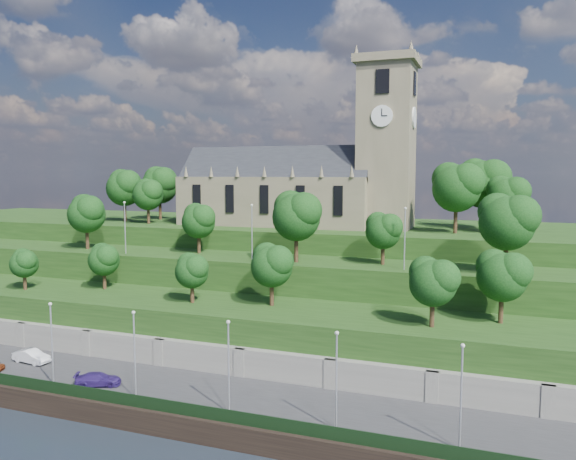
% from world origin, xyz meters
% --- Properties ---
extents(ground, '(320.00, 320.00, 0.00)m').
position_xyz_m(ground, '(0.00, 0.00, 0.00)').
color(ground, black).
rests_on(ground, ground).
extents(promenade, '(160.00, 12.00, 2.00)m').
position_xyz_m(promenade, '(0.00, 6.00, 1.00)').
color(promenade, '#2D2D30').
rests_on(promenade, ground).
extents(quay_wall, '(160.00, 0.50, 2.20)m').
position_xyz_m(quay_wall, '(0.00, -0.05, 1.10)').
color(quay_wall, black).
rests_on(quay_wall, ground).
extents(fence, '(160.00, 0.10, 1.20)m').
position_xyz_m(fence, '(0.00, 0.60, 2.60)').
color(fence, black).
rests_on(fence, promenade).
extents(retaining_wall, '(160.00, 2.10, 5.00)m').
position_xyz_m(retaining_wall, '(0.00, 11.97, 2.50)').
color(retaining_wall, slate).
rests_on(retaining_wall, ground).
extents(embankment_lower, '(160.00, 12.00, 8.00)m').
position_xyz_m(embankment_lower, '(0.00, 18.00, 4.00)').
color(embankment_lower, '#1B3A13').
rests_on(embankment_lower, ground).
extents(embankment_upper, '(160.00, 10.00, 12.00)m').
position_xyz_m(embankment_upper, '(0.00, 29.00, 6.00)').
color(embankment_upper, '#1B3A13').
rests_on(embankment_upper, ground).
extents(hilltop, '(160.00, 32.00, 15.00)m').
position_xyz_m(hilltop, '(0.00, 50.00, 7.50)').
color(hilltop, '#1B3A13').
rests_on(hilltop, ground).
extents(church, '(38.60, 12.35, 27.60)m').
position_xyz_m(church, '(0.79, 45.98, 22.52)').
color(church, '#6B614A').
rests_on(church, hilltop).
extents(trees_lower, '(64.83, 8.99, 7.70)m').
position_xyz_m(trees_lower, '(8.08, 18.27, 12.73)').
color(trees_lower, '#332113').
rests_on(trees_lower, embankment_lower).
extents(trees_upper, '(66.40, 8.58, 9.38)m').
position_xyz_m(trees_upper, '(5.11, 27.81, 17.87)').
color(trees_upper, '#332113').
rests_on(trees_upper, embankment_upper).
extents(trees_hilltop, '(69.86, 16.23, 10.91)m').
position_xyz_m(trees_hilltop, '(3.19, 45.18, 21.64)').
color(trees_hilltop, '#332113').
rests_on(trees_hilltop, hilltop).
extents(lamp_posts_promenade, '(60.36, 0.36, 8.58)m').
position_xyz_m(lamp_posts_promenade, '(-2.00, 2.50, 6.91)').
color(lamp_posts_promenade, '#B2B2B7').
rests_on(lamp_posts_promenade, promenade).
extents(lamp_posts_upper, '(40.36, 0.36, 7.59)m').
position_xyz_m(lamp_posts_upper, '(-0.00, 26.00, 16.40)').
color(lamp_posts_upper, '#B2B2B7').
rests_on(lamp_posts_upper, embankment_upper).
extents(car_middle, '(4.71, 1.98, 1.51)m').
position_xyz_m(car_middle, '(-19.23, 6.90, 2.76)').
color(car_middle, silver).
rests_on(car_middle, promenade).
extents(car_right, '(4.92, 3.57, 1.32)m').
position_xyz_m(car_right, '(-7.44, 3.80, 2.66)').
color(car_right, navy).
rests_on(car_right, promenade).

